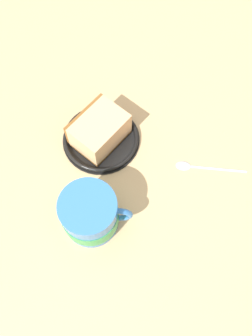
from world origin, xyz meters
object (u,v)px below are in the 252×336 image
Objects in this scene: small_plate at (101,138)px; cake_slice at (99,130)px; teaspoon at (196,166)px; tea_mug at (90,214)px.

small_plate is 1.23× the size of cake_slice.
cake_slice is 20.50cm from teaspoon.
small_plate is 1.32× the size of tea_mug.
teaspoon is (-0.51, 22.99, -4.16)cm from tea_mug.
tea_mug is (14.94, -8.83, 0.75)cm from cake_slice.
small_plate is 3.05cm from cake_slice.
small_plate is at bearing -135.23° from teaspoon.
cake_slice is at bearing 149.41° from tea_mug.
small_plate is 19.97cm from teaspoon.
cake_slice is 1.03× the size of teaspoon.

